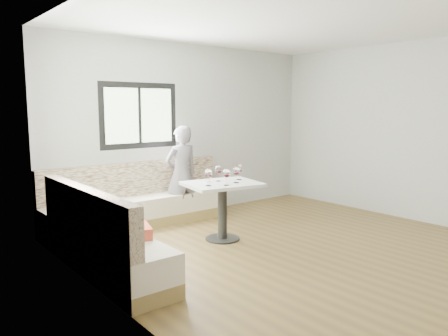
{
  "coord_description": "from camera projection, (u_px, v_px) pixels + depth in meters",
  "views": [
    {
      "loc": [
        -4.09,
        -3.52,
        1.78
      ],
      "look_at": [
        -0.41,
        1.05,
        0.96
      ],
      "focal_mm": 35.0,
      "sensor_mm": 36.0,
      "label": 1
    }
  ],
  "objects": [
    {
      "name": "banquette",
      "position": [
        126.0,
        218.0,
        5.72
      ],
      "size": [
        2.9,
        2.8,
        0.95
      ],
      "color": "olive",
      "rests_on": "ground"
    },
    {
      "name": "room",
      "position": [
        295.0,
        137.0,
        5.32
      ],
      "size": [
        5.01,
        5.01,
        2.81
      ],
      "color": "brown",
      "rests_on": "ground"
    },
    {
      "name": "table",
      "position": [
        222.0,
        197.0,
        5.83
      ],
      "size": [
        1.07,
        0.9,
        0.78
      ],
      "rotation": [
        0.0,
        0.0,
        -0.18
      ],
      "color": "black",
      "rests_on": "ground"
    },
    {
      "name": "wine_glass_c",
      "position": [
        236.0,
        171.0,
        5.76
      ],
      "size": [
        0.1,
        0.1,
        0.22
      ],
      "color": "white",
      "rests_on": "table"
    },
    {
      "name": "olive_ramekin",
      "position": [
        207.0,
        181.0,
        5.83
      ],
      "size": [
        0.09,
        0.09,
        0.04
      ],
      "color": "white",
      "rests_on": "table"
    },
    {
      "name": "wine_glass_b",
      "position": [
        227.0,
        174.0,
        5.57
      ],
      "size": [
        0.1,
        0.1,
        0.22
      ],
      "color": "white",
      "rests_on": "table"
    },
    {
      "name": "wine_glass_e",
      "position": [
        239.0,
        169.0,
        6.01
      ],
      "size": [
        0.1,
        0.1,
        0.22
      ],
      "color": "white",
      "rests_on": "table"
    },
    {
      "name": "wine_glass_d",
      "position": [
        218.0,
        170.0,
        5.89
      ],
      "size": [
        0.1,
        0.1,
        0.22
      ],
      "color": "white",
      "rests_on": "table"
    },
    {
      "name": "wine_glass_a",
      "position": [
        209.0,
        174.0,
        5.55
      ],
      "size": [
        0.1,
        0.1,
        0.22
      ],
      "color": "white",
      "rests_on": "table"
    },
    {
      "name": "person",
      "position": [
        182.0,
        174.0,
        6.78
      ],
      "size": [
        0.56,
        0.38,
        1.49
      ],
      "primitive_type": "imported",
      "rotation": [
        0.0,
        0.0,
        3.1
      ],
      "color": "slate",
      "rests_on": "ground"
    }
  ]
}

